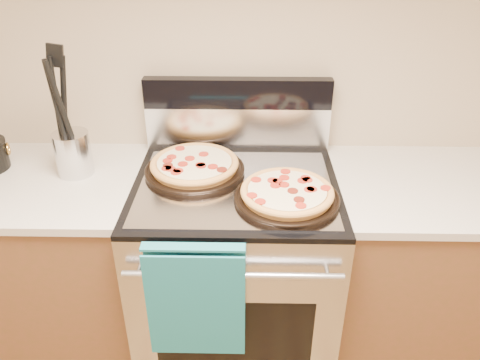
{
  "coord_description": "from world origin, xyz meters",
  "views": [
    {
      "loc": [
        0.05,
        0.15,
        1.79
      ],
      "look_at": [
        0.02,
        1.55,
        0.99
      ],
      "focal_mm": 35.0,
      "sensor_mm": 36.0,
      "label": 1
    }
  ],
  "objects_px": {
    "pepperoni_pizza_back": "(195,166)",
    "pepperoni_pizza_front": "(287,194)",
    "range_body": "(236,279)",
    "utensil_crock": "(73,153)"
  },
  "relations": [
    {
      "from": "pepperoni_pizza_back",
      "to": "pepperoni_pizza_front",
      "type": "height_order",
      "value": "pepperoni_pizza_back"
    },
    {
      "from": "range_body",
      "to": "pepperoni_pizza_back",
      "type": "xyz_separation_m",
      "value": [
        -0.16,
        0.07,
        0.5
      ]
    },
    {
      "from": "range_body",
      "to": "pepperoni_pizza_front",
      "type": "distance_m",
      "value": 0.55
    },
    {
      "from": "pepperoni_pizza_back",
      "to": "pepperoni_pizza_front",
      "type": "bearing_deg",
      "value": -29.95
    },
    {
      "from": "pepperoni_pizza_front",
      "to": "utensil_crock",
      "type": "xyz_separation_m",
      "value": [
        -0.8,
        0.21,
        0.04
      ]
    },
    {
      "from": "pepperoni_pizza_back",
      "to": "utensil_crock",
      "type": "xyz_separation_m",
      "value": [
        -0.46,
        0.01,
        0.04
      ]
    },
    {
      "from": "range_body",
      "to": "utensil_crock",
      "type": "relative_size",
      "value": 5.32
    },
    {
      "from": "range_body",
      "to": "utensil_crock",
      "type": "bearing_deg",
      "value": 172.44
    },
    {
      "from": "pepperoni_pizza_front",
      "to": "utensil_crock",
      "type": "relative_size",
      "value": 2.12
    },
    {
      "from": "pepperoni_pizza_back",
      "to": "utensil_crock",
      "type": "relative_size",
      "value": 2.22
    }
  ]
}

